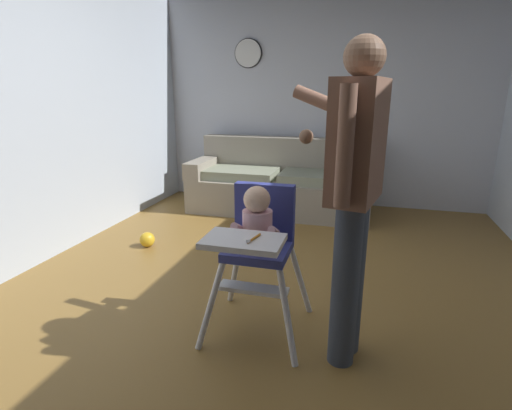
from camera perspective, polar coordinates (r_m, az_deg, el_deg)
ground at (r=2.82m, az=1.78°, el=-14.92°), size 5.65×6.96×0.10m
wall_far at (r=5.08m, az=9.66°, el=15.42°), size 4.85×0.06×2.70m
wall_left at (r=3.72m, az=-29.95°, el=13.31°), size 0.06×5.96×2.70m
couch at (r=4.76m, az=3.74°, el=3.15°), size 2.15×0.86×0.86m
high_chair at (r=2.24m, az=0.33°, el=-4.23°), size 0.61×0.73×0.92m
adult_standing at (r=1.98m, az=14.05°, el=2.01°), size 0.51×0.56×1.65m
toy_ball at (r=3.81m, az=-15.63°, el=-4.89°), size 0.14×0.14×0.14m
wall_clock at (r=5.25m, az=-1.15°, el=21.32°), size 0.36×0.04×0.36m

